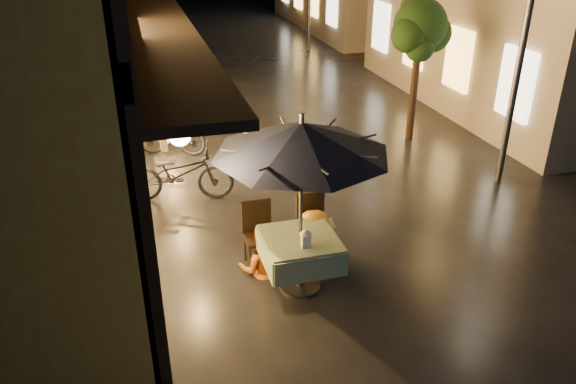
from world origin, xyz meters
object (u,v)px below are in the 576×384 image
object	(u,v)px
cafe_table	(300,250)
person_orange	(262,227)
patio_umbrella	(301,139)
streetlamp_near	(527,23)
person_yellow	(315,214)
bicycle_0	(179,173)
table_lantern	(306,237)

from	to	relation	value
cafe_table	person_orange	bearing A→B (deg)	127.50
patio_umbrella	person_orange	xyz separation A→B (m)	(-0.40, 0.52, -1.44)
patio_umbrella	cafe_table	bearing A→B (deg)	0.00
streetlamp_near	cafe_table	bearing A→B (deg)	-154.33
person_yellow	bicycle_0	xyz separation A→B (m)	(-1.65, 2.56, -0.31)
patio_umbrella	bicycle_0	distance (m)	3.72
streetlamp_near	patio_umbrella	distance (m)	5.12
streetlamp_near	cafe_table	distance (m)	5.57
patio_umbrella	person_yellow	world-z (taller)	patio_umbrella
bicycle_0	patio_umbrella	bearing A→B (deg)	-146.20
table_lantern	streetlamp_near	bearing A→B (deg)	27.92
table_lantern	bicycle_0	xyz separation A→B (m)	(-1.28, 3.31, -0.42)
person_yellow	cafe_table	bearing A→B (deg)	37.99
cafe_table	streetlamp_near	bearing A→B (deg)	25.67
cafe_table	patio_umbrella	size ratio (longest dim) A/B	0.40
patio_umbrella	table_lantern	world-z (taller)	patio_umbrella
table_lantern	person_yellow	world-z (taller)	person_yellow
streetlamp_near	table_lantern	world-z (taller)	streetlamp_near
streetlamp_near	cafe_table	size ratio (longest dim) A/B	4.27
streetlamp_near	person_yellow	bearing A→B (deg)	-158.28
cafe_table	table_lantern	distance (m)	0.40
cafe_table	person_yellow	size ratio (longest dim) A/B	0.62
patio_umbrella	person_orange	distance (m)	1.58
patio_umbrella	person_yellow	distance (m)	1.49
streetlamp_near	cafe_table	world-z (taller)	streetlamp_near
person_orange	person_yellow	bearing A→B (deg)	-166.11
streetlamp_near	table_lantern	bearing A→B (deg)	-152.08
patio_umbrella	bicycle_0	xyz separation A→B (m)	(-1.28, 3.08, -1.65)
patio_umbrella	person_orange	size ratio (longest dim) A/B	1.73
table_lantern	person_yellow	bearing A→B (deg)	63.88
cafe_table	bicycle_0	distance (m)	3.34
streetlamp_near	bicycle_0	xyz separation A→B (m)	(-5.84, 0.89, -2.42)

